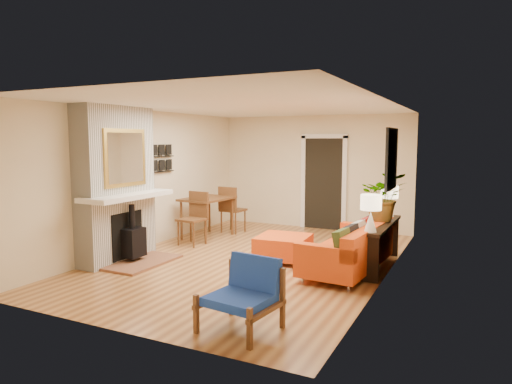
# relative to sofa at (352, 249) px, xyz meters

# --- Properties ---
(room_shell) EXTENTS (6.50, 6.50, 6.50)m
(room_shell) POSITION_rel_sofa_xyz_m (-1.13, 2.56, 0.88)
(room_shell) COLOR #BE8549
(room_shell) RESTS_ON ground
(fireplace) EXTENTS (1.09, 1.68, 2.60)m
(fireplace) POSITION_rel_sofa_xyz_m (-3.73, -1.08, 0.88)
(fireplace) COLOR white
(fireplace) RESTS_ON ground
(sofa) EXTENTS (1.05, 2.13, 0.81)m
(sofa) POSITION_rel_sofa_xyz_m (0.00, 0.00, 0.00)
(sofa) COLOR silver
(sofa) RESTS_ON ground
(ottoman) EXTENTS (0.90, 0.90, 0.42)m
(ottoman) POSITION_rel_sofa_xyz_m (-1.22, 0.14, -0.11)
(ottoman) COLOR silver
(ottoman) RESTS_ON ground
(blue_chair) EXTENTS (0.82, 0.81, 0.77)m
(blue_chair) POSITION_rel_sofa_xyz_m (-0.51, -2.62, 0.06)
(blue_chair) COLOR brown
(blue_chair) RESTS_ON ground
(dining_table) EXTENTS (0.92, 1.94, 1.03)m
(dining_table) POSITION_rel_sofa_xyz_m (-3.30, 1.16, 0.32)
(dining_table) COLOR brown
(dining_table) RESTS_ON ground
(console_table) EXTENTS (0.34, 1.85, 0.72)m
(console_table) POSITION_rel_sofa_xyz_m (0.34, 0.42, 0.22)
(console_table) COLOR black
(console_table) RESTS_ON ground
(lamp_near) EXTENTS (0.30, 0.30, 0.54)m
(lamp_near) POSITION_rel_sofa_xyz_m (0.34, -0.35, 0.71)
(lamp_near) COLOR white
(lamp_near) RESTS_ON console_table
(lamp_far) EXTENTS (0.30, 0.30, 0.54)m
(lamp_far) POSITION_rel_sofa_xyz_m (0.34, 1.13, 0.71)
(lamp_far) COLOR white
(lamp_far) RESTS_ON console_table
(houseplant) EXTENTS (0.88, 0.82, 0.80)m
(houseplant) POSITION_rel_sofa_xyz_m (0.33, 0.62, 0.77)
(houseplant) COLOR #1E5919
(houseplant) RESTS_ON console_table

